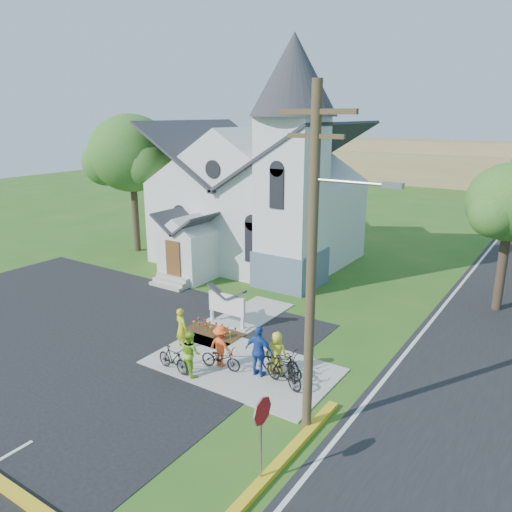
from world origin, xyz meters
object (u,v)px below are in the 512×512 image
Objects in this scene: bike_2 at (282,364)px; bike_3 at (284,372)px; cyclist_0 at (181,328)px; cyclist_2 at (259,351)px; stop_sign at (262,422)px; bike_0 at (221,358)px; cyclist_4 at (277,353)px; bike_1 at (173,359)px; cyclist_3 at (221,346)px; bike_4 at (282,358)px; utility_pole at (314,257)px; cyclist_1 at (191,353)px; church_sign at (227,304)px.

bike_3 is (0.40, -0.53, 0.05)m from bike_2.
cyclist_2 reaches higher than cyclist_0.
bike_0 is (-4.44, 4.09, -1.31)m from stop_sign.
cyclist_4 is (-0.69, 0.65, 0.27)m from bike_3.
bike_1 is at bearing 23.55° from cyclist_4.
bike_4 is at bearing -152.15° from cyclist_3.
utility_pole is 5.58× the size of bike_4.
utility_pole is 6.26× the size of cyclist_3.
cyclist_0 is 2.28m from cyclist_1.
cyclist_0 is 4.28m from cyclist_4.
cyclist_3 is (-2.29, -0.56, 0.33)m from bike_2.
cyclist_2 is (2.80, 1.46, 0.47)m from bike_1.
bike_0 is 1.57m from cyclist_2.
bike_4 is at bearing 49.54° from bike_3.
bike_0 is at bearing -56.49° from church_sign.
church_sign is 4.71m from cyclist_4.
cyclist_4 is at bearing -72.61° from bike_0.
cyclist_2 reaches higher than cyclist_4.
cyclist_0 is at bearing -94.54° from church_sign.
stop_sign is 1.49× the size of cyclist_1.
bike_1 is 0.84× the size of cyclist_2.
bike_2 is (3.50, 1.86, -0.01)m from bike_1.
cyclist_0 is 0.96× the size of bike_3.
bike_2 is 0.45m from cyclist_4.
cyclist_2 is 1.60m from cyclist_3.
bike_4 is (-2.43, 2.56, -4.88)m from utility_pole.
cyclist_2 reaches higher than cyclist_3.
bike_2 is at bearing -135.51° from bike_4.
church_sign is 4.01m from bike_0.
cyclist_3 is 2.12m from cyclist_4.
cyclist_1 is 1.23m from cyclist_3.
cyclist_4 reaches higher than bike_3.
cyclist_3 reaches higher than bike_4.
church_sign is at bearing 144.40° from utility_pole.
cyclist_3 is (-1.58, -0.16, -0.15)m from cyclist_2.
bike_0 is 0.85× the size of cyclist_2.
cyclist_1 is (-5.03, 0.48, -4.52)m from utility_pole.
cyclist_1 reaches higher than bike_3.
cyclist_0 is at bearing 163.96° from utility_pole.
cyclist_3 reaches higher than bike_3.
cyclist_4 is (0.42, 0.53, -0.15)m from cyclist_2.
bike_3 is at bearing -92.89° from bike_0.
church_sign is 3.72m from cyclist_3.
cyclist_0 reaches higher than bike_2.
bike_3 is at bearing -176.00° from cyclist_3.
cyclist_4 is at bearing 72.69° from bike_2.
church_sign is 1.38× the size of cyclist_3.
cyclist_1 is 3.10m from cyclist_4.
church_sign reaches higher than bike_2.
cyclist_4 is at bearing -161.09° from cyclist_0.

